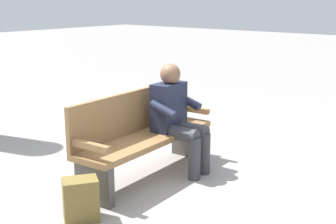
# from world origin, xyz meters

# --- Properties ---
(ground_plane) EXTENTS (40.00, 40.00, 0.00)m
(ground_plane) POSITION_xyz_m (0.00, 0.00, 0.00)
(ground_plane) COLOR gray
(bench_near) EXTENTS (1.83, 0.60, 0.90)m
(bench_near) POSITION_xyz_m (0.00, -0.07, 0.46)
(bench_near) COLOR olive
(bench_near) RESTS_ON ground
(person_seated) EXTENTS (0.59, 0.59, 1.18)m
(person_seated) POSITION_xyz_m (-0.33, 0.14, 0.63)
(person_seated) COLOR #1E2338
(person_seated) RESTS_ON ground
(backpack) EXTENTS (0.36, 0.35, 0.37)m
(backpack) POSITION_xyz_m (1.10, 0.22, 0.18)
(backpack) COLOR brown
(backpack) RESTS_ON ground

